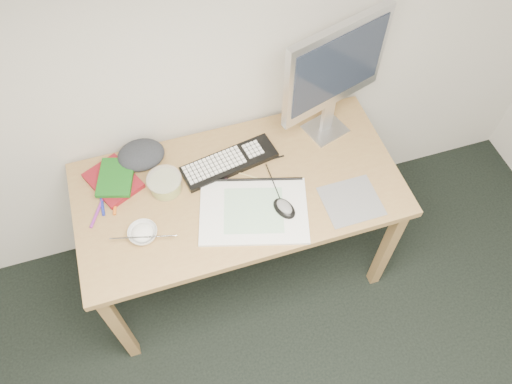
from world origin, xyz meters
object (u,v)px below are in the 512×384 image
sketchpad (254,211)px  monitor (336,70)px  keyboard (229,162)px  rice_bowl (143,233)px  desk (239,198)px

sketchpad → monitor: (0.45, 0.33, 0.36)m
keyboard → monitor: bearing=-2.8°
monitor → rice_bowl: bearing=-178.9°
sketchpad → rice_bowl: bearing=-167.1°
sketchpad → keyboard: (-0.03, 0.27, 0.01)m
sketchpad → monitor: bearing=52.2°
keyboard → rice_bowl: (-0.43, -0.25, 0.01)m
keyboard → rice_bowl: rice_bowl is taller
rice_bowl → desk: bearing=14.7°
rice_bowl → monitor: bearing=18.7°
keyboard → sketchpad: bearing=-94.0°
keyboard → monitor: (0.48, 0.06, 0.36)m
desk → sketchpad: sketchpad is taller
monitor → rice_bowl: monitor is taller
sketchpad → rice_bowl: size_ratio=3.74×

